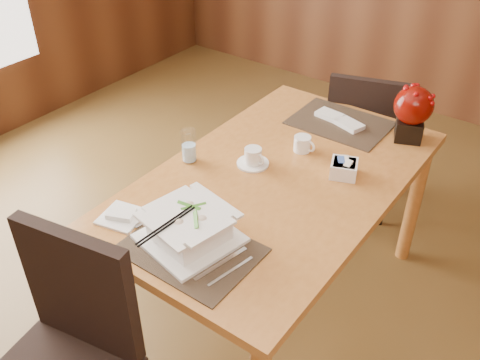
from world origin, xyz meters
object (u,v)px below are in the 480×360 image
Objects in this scene: soup_setting at (189,228)px; creamer_jug at (302,144)px; dining_table at (277,195)px; berry_decor at (413,110)px; water_glass at (189,146)px; bread_plate at (122,217)px; far_chair at (363,137)px; coffee_cup at (253,158)px; sugar_caddy at (344,169)px; near_chair at (65,351)px.

creamer_jug is at bearing 100.61° from soup_setting.
dining_table is 0.72m from berry_decor.
water_glass is at bearing -127.67° from creamer_jug.
bread_plate is at bearing -103.84° from creamer_jug.
far_chair reaches higher than soup_setting.
bread_plate is (-0.32, -0.57, 0.10)m from dining_table.
berry_decor is at bearing 119.49° from far_chair.
dining_table is 0.43m from water_glass.
coffee_cup is 0.75m from berry_decor.
sugar_caddy is (0.21, 0.17, 0.13)m from dining_table.
soup_setting reaches higher than dining_table.
creamer_jug is (-0.02, 0.23, 0.13)m from dining_table.
dining_table is at bearing 97.65° from soup_setting.
sugar_caddy is at bearing -8.61° from creamer_jug.
soup_setting is 2.38× the size of water_glass.
water_glass reaches higher than soup_setting.
dining_table is 0.54m from soup_setting.
bread_plate is at bearing -119.49° from dining_table.
bread_plate is (-0.19, -0.58, -0.03)m from coffee_cup.
berry_decor is 0.59m from far_chair.
dining_table is at bearing 72.80° from far_chair.
dining_table is at bearing 18.59° from water_glass.
berry_decor is (0.34, 0.37, 0.11)m from creamer_jug.
creamer_jug is at bearing 71.02° from far_chair.
berry_decor is (0.68, 0.73, 0.07)m from water_glass.
creamer_jug is 0.38× the size of berry_decor.
water_glass reaches higher than far_chair.
water_glass is 0.15× the size of near_chair.
dining_table is 5.86× the size of berry_decor.
dining_table is 10.08× the size of bread_plate.
near_chair is (-0.17, -1.00, -0.11)m from dining_table.
soup_setting is 0.30m from bread_plate.
near_chair is (0.15, -0.43, -0.21)m from bread_plate.
near_chair is at bearing -99.94° from dining_table.
berry_decor is at bearing 54.49° from creamer_jug.
near_chair is at bearing -106.96° from berry_decor.
sugar_caddy is at bearing 54.01° from bread_plate.
sugar_caddy is at bearing 61.42° from near_chair.
berry_decor reaches higher than bread_plate.
bread_plate is (0.05, -0.44, -0.07)m from water_glass.
near_chair is 1.07× the size of far_chair.
far_chair reaches higher than dining_table.
soup_setting reaches higher than sugar_caddy.
berry_decor is 0.29× the size of far_chair.
near_chair is (-0.04, -1.01, -0.24)m from coffee_cup.
water_glass is 0.94m from near_chair.
near_chair reaches higher than coffee_cup.
far_chair reaches higher than sugar_caddy.
creamer_jug is at bearing 95.74° from dining_table.
near_chair is at bearing -77.34° from water_glass.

